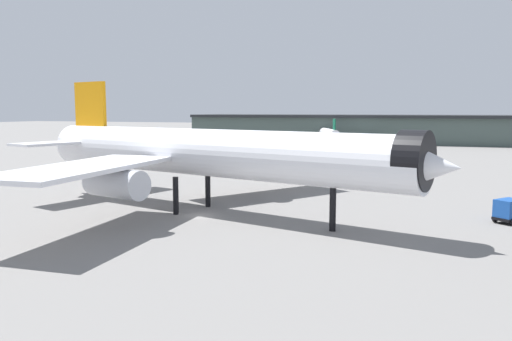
% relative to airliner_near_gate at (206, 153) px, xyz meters
% --- Properties ---
extents(ground, '(900.00, 900.00, 0.00)m').
position_rel_airliner_near_gate_xyz_m(ground, '(0.13, -2.41, -8.22)').
color(ground, slate).
extents(airliner_near_gate, '(66.25, 59.29, 18.65)m').
position_rel_airliner_near_gate_xyz_m(airliner_near_gate, '(0.00, 0.00, 0.00)').
color(airliner_near_gate, white).
rests_on(airliner_near_gate, ground).
extents(airliner_far_taxiway, '(31.47, 35.32, 10.84)m').
position_rel_airliner_near_gate_xyz_m(airliner_far_taxiway, '(-13.10, 139.09, -3.44)').
color(airliner_far_taxiway, white).
rests_on(airliner_far_taxiway, ground).
extents(terminal_building, '(246.44, 37.55, 19.98)m').
position_rel_airliner_near_gate_xyz_m(terminal_building, '(46.50, 165.32, -2.09)').
color(terminal_building, '#475651').
rests_on(terminal_building, ground).
extents(baggage_tug_wing, '(3.22, 3.54, 1.85)m').
position_rel_airliner_near_gate_xyz_m(baggage_tug_wing, '(6.38, 37.87, -7.24)').
color(baggage_tug_wing, black).
rests_on(baggage_tug_wing, ground).
extents(traffic_cone_near_nose, '(0.61, 0.61, 0.77)m').
position_rel_airliner_near_gate_xyz_m(traffic_cone_near_nose, '(12.66, 39.17, -7.83)').
color(traffic_cone_near_nose, '#F2600C').
rests_on(traffic_cone_near_nose, ground).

